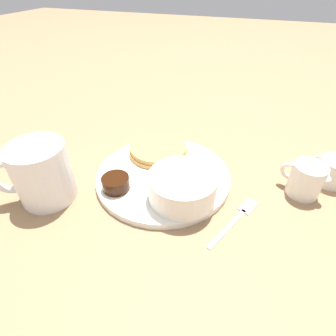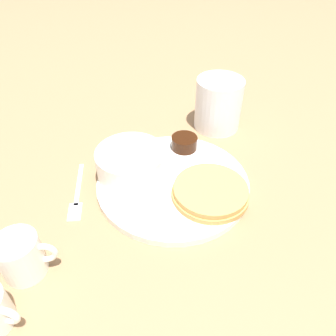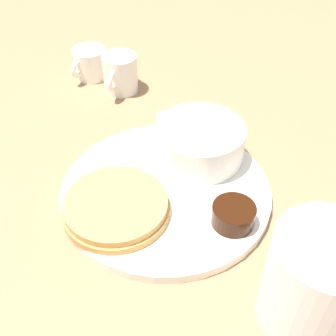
{
  "view_description": "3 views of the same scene",
  "coord_description": "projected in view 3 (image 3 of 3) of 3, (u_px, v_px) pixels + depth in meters",
  "views": [
    {
      "loc": [
        -0.14,
        0.36,
        0.32
      ],
      "look_at": [
        -0.01,
        0.0,
        0.03
      ],
      "focal_mm": 28.0,
      "sensor_mm": 36.0,
      "label": 1
    },
    {
      "loc": [
        -0.2,
        -0.34,
        0.38
      ],
      "look_at": [
        -0.0,
        0.01,
        0.03
      ],
      "focal_mm": 35.0,
      "sensor_mm": 36.0,
      "label": 2
    },
    {
      "loc": [
        0.36,
        -0.04,
        0.37
      ],
      "look_at": [
        -0.01,
        0.0,
        0.04
      ],
      "focal_mm": 45.0,
      "sensor_mm": 36.0,
      "label": 3
    }
  ],
  "objects": [
    {
      "name": "ground_plane",
      "position": [
        166.0,
        194.0,
        0.51
      ],
      "size": [
        4.0,
        4.0,
        0.0
      ],
      "primitive_type": "plane",
      "color": "#93704C"
    },
    {
      "name": "plate",
      "position": [
        166.0,
        191.0,
        0.51
      ],
      "size": [
        0.25,
        0.25,
        0.01
      ],
      "color": "white",
      "rests_on": "ground_plane"
    },
    {
      "name": "pancake_stack",
      "position": [
        116.0,
        207.0,
        0.47
      ],
      "size": [
        0.12,
        0.12,
        0.02
      ],
      "color": "tan",
      "rests_on": "plate"
    },
    {
      "name": "bowl",
      "position": [
        200.0,
        141.0,
        0.53
      ],
      "size": [
        0.11,
        0.11,
        0.05
      ],
      "color": "white",
      "rests_on": "plate"
    },
    {
      "name": "syrup_cup",
      "position": [
        233.0,
        215.0,
        0.46
      ],
      "size": [
        0.05,
        0.05,
        0.02
      ],
      "color": "black",
      "rests_on": "plate"
    },
    {
      "name": "butter_ramekin",
      "position": [
        216.0,
        144.0,
        0.54
      ],
      "size": [
        0.05,
        0.05,
        0.04
      ],
      "color": "white",
      "rests_on": "plate"
    },
    {
      "name": "coffee_mug",
      "position": [
        320.0,
        284.0,
        0.36
      ],
      "size": [
        0.12,
        0.1,
        0.1
      ],
      "color": "white",
      "rests_on": "ground_plane"
    },
    {
      "name": "creamer_pitcher_near",
      "position": [
        120.0,
        73.0,
        0.67
      ],
      "size": [
        0.08,
        0.05,
        0.06
      ],
      "color": "white",
      "rests_on": "ground_plane"
    },
    {
      "name": "creamer_pitcher_far",
      "position": [
        90.0,
        63.0,
        0.7
      ],
      "size": [
        0.07,
        0.06,
        0.05
      ],
      "color": "white",
      "rests_on": "ground_plane"
    },
    {
      "name": "fork",
      "position": [
        189.0,
        119.0,
        0.63
      ],
      "size": [
        0.06,
        0.13,
        0.0
      ],
      "color": "silver",
      "rests_on": "ground_plane"
    }
  ]
}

